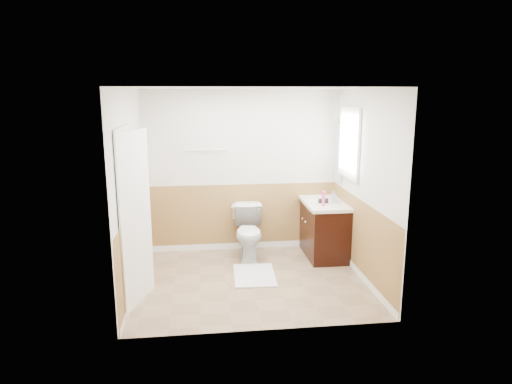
{
  "coord_description": "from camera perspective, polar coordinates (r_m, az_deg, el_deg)",
  "views": [
    {
      "loc": [
        -0.61,
        -5.61,
        2.44
      ],
      "look_at": [
        0.1,
        0.25,
        1.15
      ],
      "focal_mm": 31.81,
      "sensor_mm": 36.0,
      "label": 1
    }
  ],
  "objects": [
    {
      "name": "wall_front",
      "position": [
        4.51,
        1.11,
        -2.98
      ],
      "size": [
        3.0,
        0.0,
        3.0
      ],
      "primitive_type": "plane",
      "rotation": [
        -1.57,
        0.0,
        0.0
      ],
      "color": "silver",
      "rests_on": "floor"
    },
    {
      "name": "vanity_knob_right",
      "position": [
        7.03,
        5.88,
        -3.34
      ],
      "size": [
        0.03,
        0.03,
        0.03
      ],
      "primitive_type": "sphere",
      "color": "silver",
      "rests_on": "vanity_cabinet"
    },
    {
      "name": "wainscot_right",
      "position": [
        6.29,
        13.0,
        -5.95
      ],
      "size": [
        0.0,
        2.6,
        2.6
      ],
      "primitive_type": "plane",
      "rotation": [
        1.57,
        0.0,
        -1.57
      ],
      "color": "#A07740",
      "rests_on": "floor"
    },
    {
      "name": "countertop",
      "position": [
        6.93,
        8.45,
        -1.27
      ],
      "size": [
        0.6,
        1.15,
        0.05
      ],
      "primitive_type": "cube",
      "color": "white",
      "rests_on": "vanity_cabinet"
    },
    {
      "name": "tp_sheet",
      "position": [
        7.1,
        -2.56,
        -2.78
      ],
      "size": [
        0.1,
        0.01,
        0.16
      ],
      "primitive_type": "cube",
      "color": "white",
      "rests_on": "tp_roll"
    },
    {
      "name": "faucet",
      "position": [
        7.1,
        9.64,
        -0.2
      ],
      "size": [
        0.02,
        0.02,
        0.14
      ],
      "primitive_type": "cylinder",
      "color": "silver",
      "rests_on": "countertop"
    },
    {
      "name": "towel_bar",
      "position": [
        6.91,
        -6.39,
        5.28
      ],
      "size": [
        0.62,
        0.02,
        0.02
      ],
      "primitive_type": "cylinder",
      "rotation": [
        0.0,
        1.57,
        0.0
      ],
      "color": "silver",
      "rests_on": "wall_back"
    },
    {
      "name": "window_glass",
      "position": [
        6.58,
        11.78,
        6.05
      ],
      "size": [
        0.01,
        0.7,
        0.9
      ],
      "primitive_type": "cube",
      "color": "white",
      "rests_on": "wall_right"
    },
    {
      "name": "hair_dryer_body",
      "position": [
        6.77,
        8.46,
        -1.08
      ],
      "size": [
        0.14,
        0.07,
        0.07
      ],
      "primitive_type": "cylinder",
      "rotation": [
        0.0,
        1.57,
        0.0
      ],
      "color": "black",
      "rests_on": "countertop"
    },
    {
      "name": "wainscot_left",
      "position": [
        6.0,
        -15.05,
        -6.98
      ],
      "size": [
        0.0,
        2.6,
        2.6
      ],
      "primitive_type": "plane",
      "rotation": [
        1.57,
        0.0,
        1.57
      ],
      "color": "#A07740",
      "rests_on": "floor"
    },
    {
      "name": "vanity_knob_left",
      "position": [
        6.84,
        6.25,
        -3.78
      ],
      "size": [
        0.03,
        0.03,
        0.03
      ],
      "primitive_type": "sphere",
      "color": "silver",
      "rests_on": "vanity_cabinet"
    },
    {
      "name": "lotion_bottle",
      "position": [
        6.57,
        8.48,
        -0.82
      ],
      "size": [
        0.05,
        0.05,
        0.22
      ],
      "primitive_type": "cylinder",
      "color": "#E43B86",
      "rests_on": "countertop"
    },
    {
      "name": "wall_left",
      "position": [
        5.8,
        -15.58,
        0.03
      ],
      "size": [
        0.0,
        3.0,
        3.0
      ],
      "primitive_type": "plane",
      "rotation": [
        1.57,
        0.0,
        1.57
      ],
      "color": "silver",
      "rests_on": "floor"
    },
    {
      "name": "vanity_cabinet",
      "position": [
        7.05,
        8.42,
        -4.63
      ],
      "size": [
        0.55,
        1.1,
        0.8
      ],
      "primitive_type": "cube",
      "color": "black",
      "rests_on": "floor"
    },
    {
      "name": "bath_mat",
      "position": [
        6.28,
        -0.21,
        -10.42
      ],
      "size": [
        0.58,
        0.82,
        0.02
      ],
      "primitive_type": "cube",
      "rotation": [
        0.0,
        0.0,
        -0.04
      ],
      "color": "silver",
      "rests_on": "floor"
    },
    {
      "name": "door_knob",
      "position": [
        5.73,
        -14.0,
        -3.11
      ],
      "size": [
        0.06,
        0.06,
        0.06
      ],
      "primitive_type": "sphere",
      "color": "silver",
      "rests_on": "door"
    },
    {
      "name": "soap_dispenser",
      "position": [
        6.82,
        9.83,
        -0.6
      ],
      "size": [
        0.1,
        0.1,
        0.17
      ],
      "primitive_type": "imported",
      "rotation": [
        0.0,
        0.0,
        -0.32
      ],
      "color": "#9BA3AE",
      "rests_on": "countertop"
    },
    {
      "name": "window_frame",
      "position": [
        6.57,
        11.65,
        6.06
      ],
      "size": [
        0.04,
        0.8,
        1.0
      ],
      "primitive_type": "cube",
      "color": "white",
      "rests_on": "wall_right"
    },
    {
      "name": "floor",
      "position": [
        6.15,
        -0.66,
        -11.06
      ],
      "size": [
        3.0,
        3.0,
        0.0
      ],
      "primitive_type": "plane",
      "color": "#8C7051",
      "rests_on": "ground"
    },
    {
      "name": "wall_back",
      "position": [
        7.04,
        -1.84,
        2.59
      ],
      "size": [
        3.0,
        0.0,
        3.0
      ],
      "primitive_type": "plane",
      "rotation": [
        1.57,
        0.0,
        0.0
      ],
      "color": "silver",
      "rests_on": "floor"
    },
    {
      "name": "hair_dryer_handle",
      "position": [
        6.78,
        8.18,
        -1.31
      ],
      "size": [
        0.03,
        0.03,
        0.07
      ],
      "primitive_type": "cylinder",
      "color": "black",
      "rests_on": "countertop"
    },
    {
      "name": "ceiling",
      "position": [
        5.64,
        -0.72,
        12.94
      ],
      "size": [
        3.0,
        3.0,
        0.0
      ],
      "primitive_type": "plane",
      "rotation": [
        3.14,
        0.0,
        0.0
      ],
      "color": "white",
      "rests_on": "floor"
    },
    {
      "name": "wainscot_front",
      "position": [
        4.78,
        1.05,
        -11.65
      ],
      "size": [
        3.0,
        0.0,
        3.0
      ],
      "primitive_type": "plane",
      "rotation": [
        -1.57,
        0.0,
        0.0
      ],
      "color": "#A07740",
      "rests_on": "floor"
    },
    {
      "name": "sink_basin",
      "position": [
        7.07,
        8.22,
        -0.71
      ],
      "size": [
        0.36,
        0.36,
        0.02
      ],
      "primitive_type": "cylinder",
      "color": "white",
      "rests_on": "countertop"
    },
    {
      "name": "tp_holder_bar",
      "position": [
        7.07,
        -2.56,
        -1.92
      ],
      "size": [
        0.14,
        0.02,
        0.02
      ],
      "primitive_type": "cylinder",
      "rotation": [
        0.0,
        1.57,
        0.0
      ],
      "color": "silver",
      "rests_on": "wall_back"
    },
    {
      "name": "wall_right",
      "position": [
        6.11,
        13.44,
        0.76
      ],
      "size": [
        0.0,
        3.0,
        3.0
      ],
      "primitive_type": "plane",
      "rotation": [
        1.57,
        0.0,
        -1.57
      ],
      "color": "silver",
      "rests_on": "floor"
    },
    {
      "name": "tp_roll",
      "position": [
        7.07,
        -2.56,
        -1.92
      ],
      "size": [
        0.1,
        0.11,
        0.11
      ],
      "primitive_type": "cylinder",
      "rotation": [
        0.0,
        1.57,
        0.0
      ],
      "color": "white",
      "rests_on": "tp_holder_bar"
    },
    {
      "name": "toilet",
      "position": [
        6.82,
        -0.91,
        -5.14
      ],
      "size": [
        0.47,
        0.79,
        0.79
      ],
      "primitive_type": "imported",
      "rotation": [
        0.0,
        0.0,
        -0.04
      ],
      "color": "silver",
      "rests_on": "floor"
    },
    {
      "name": "mirror_panel",
      "position": [
        7.08,
        10.32,
        4.92
      ],
      "size": [
        0.02,
        0.35,
        0.9
      ],
      "primitive_type": "cube",
      "color": "silver",
      "rests_on": "wall_right"
    },
    {
      "name": "wainscot_back",
      "position": [
        7.19,
        -1.79,
        -3.32
      ],
      "size": [
        3.0,
        0.0,
        3.0
      ],
      "primitive_type": "plane",
      "rotation": [
        1.57,
        0.0,
        0.0
      ],
      "color": "#A07740",
      "rests_on": "floor"
    },
    {
      "name": "door",
      "position": [
        5.41,
        -15.08,
        -3.33
      ],
      "size": [
        0.29,
        0.78,
        2.04
      ],
      "primitive_type": "cube",
      "rotation": [
        0.0,
        0.0,
        -0.31
      ],
      "color": "white",
      "rests_on": "wall_left"
    },
    {
      "name": "door_frame",
      "position": [
        5.42,
        -15.89,
        -3.25
      ],
      "size": [
        0.02,
        0.92,
        2.1
      ],
      "primitive_type": "cube",
      "color": "white",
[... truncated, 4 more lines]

